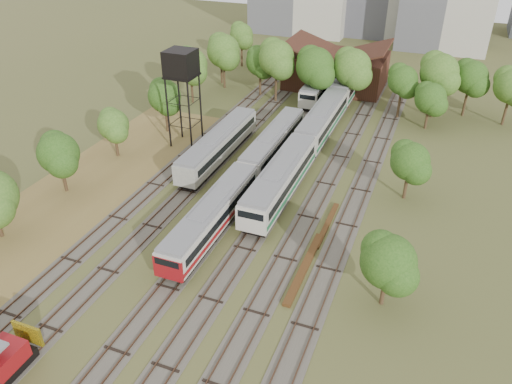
% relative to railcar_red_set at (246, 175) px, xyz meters
% --- Properties ---
extents(ground, '(240.00, 240.00, 0.00)m').
position_rel_railcar_red_set_xyz_m(ground, '(2.00, -20.67, -1.79)').
color(ground, '#475123').
rests_on(ground, ground).
extents(dry_grass_patch, '(14.00, 60.00, 0.04)m').
position_rel_railcar_red_set_xyz_m(dry_grass_patch, '(-16.00, -12.67, -1.77)').
color(dry_grass_patch, brown).
rests_on(dry_grass_patch, ground).
extents(tracks, '(24.60, 80.00, 0.19)m').
position_rel_railcar_red_set_xyz_m(tracks, '(1.33, 4.33, -1.75)').
color(tracks, '#4C473D').
rests_on(tracks, ground).
extents(railcar_red_set, '(2.74, 34.57, 3.38)m').
position_rel_railcar_red_set_xyz_m(railcar_red_set, '(0.00, 0.00, 0.00)').
color(railcar_red_set, black).
rests_on(railcar_red_set, ground).
extents(railcar_green_set, '(3.12, 52.08, 3.86)m').
position_rel_railcar_red_set_xyz_m(railcar_green_set, '(4.00, 17.27, 0.25)').
color(railcar_green_set, black).
rests_on(railcar_green_set, ground).
extents(railcar_rear, '(2.86, 16.08, 3.53)m').
position_rel_railcar_red_set_xyz_m(railcar_rear, '(0.00, 31.67, 0.08)').
color(railcar_rear, black).
rests_on(railcar_rear, ground).
extents(old_grey_coach, '(2.82, 18.00, 3.49)m').
position_rel_railcar_red_set_xyz_m(old_grey_coach, '(-6.00, 5.62, 0.12)').
color(old_grey_coach, black).
rests_on(old_grey_coach, ground).
extents(water_tower, '(3.58, 3.58, 12.36)m').
position_rel_railcar_red_set_xyz_m(water_tower, '(-11.79, 7.98, 8.64)').
color(water_tower, black).
rests_on(water_tower, ground).
extents(rail_pile_near, '(0.68, 10.24, 0.34)m').
position_rel_railcar_red_set_xyz_m(rail_pile_near, '(10.00, -10.92, -1.62)').
color(rail_pile_near, '#543318').
rests_on(rail_pile_near, ground).
extents(rail_pile_far, '(0.51, 8.10, 0.26)m').
position_rel_railcar_red_set_xyz_m(rail_pile_far, '(10.20, -3.73, -1.66)').
color(rail_pile_far, '#543318').
rests_on(rail_pile_far, ground).
extents(maintenance_shed, '(16.45, 11.55, 7.58)m').
position_rel_railcar_red_set_xyz_m(maintenance_shed, '(1.00, 37.31, 1.13)').
color(maintenance_shed, '#3A1F15').
rests_on(maintenance_shed, ground).
extents(tree_band_left, '(7.79, 76.35, 8.61)m').
position_rel_railcar_red_set_xyz_m(tree_band_left, '(-18.19, 3.99, 3.57)').
color(tree_band_left, '#382616').
rests_on(tree_band_left, ground).
extents(tree_band_far, '(48.65, 10.17, 9.62)m').
position_rel_railcar_red_set_xyz_m(tree_band_far, '(4.70, 28.58, 4.43)').
color(tree_band_far, '#382616').
rests_on(tree_band_far, ground).
extents(tree_band_right, '(4.61, 41.68, 6.56)m').
position_rel_railcar_red_set_xyz_m(tree_band_right, '(16.93, 4.96, 2.60)').
color(tree_band_right, '#382616').
rests_on(tree_band_right, ground).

